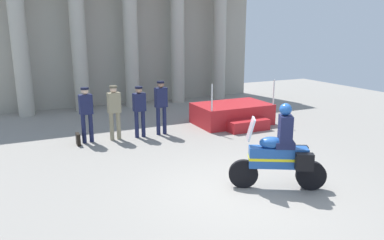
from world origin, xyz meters
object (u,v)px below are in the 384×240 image
(reviewing_stand, at_px, (233,114))
(officer_in_row_3, at_px, (161,103))
(officer_in_row_1, at_px, (114,108))
(officer_in_row_2, at_px, (139,108))
(briefcase_on_ground, at_px, (78,139))
(motorcycle_with_rider, at_px, (281,154))
(officer_in_row_0, at_px, (86,110))

(reviewing_stand, height_order, officer_in_row_3, officer_in_row_3)
(officer_in_row_1, xyz_separation_m, officer_in_row_2, (0.79, -0.06, -0.04))
(officer_in_row_3, xyz_separation_m, briefcase_on_ground, (-2.68, -0.03, -0.87))
(officer_in_row_2, relative_size, briefcase_on_ground, 4.57)
(officer_in_row_1, bearing_deg, officer_in_row_2, 170.48)
(reviewing_stand, relative_size, briefcase_on_ground, 7.41)
(officer_in_row_2, xyz_separation_m, briefcase_on_ground, (-1.94, -0.02, -0.79))
(reviewing_stand, xyz_separation_m, briefcase_on_ground, (-5.52, -0.19, -0.18))
(reviewing_stand, distance_m, motorcycle_with_rider, 5.69)
(motorcycle_with_rider, relative_size, briefcase_on_ground, 5.28)
(officer_in_row_3, bearing_deg, officer_in_row_2, -4.54)
(briefcase_on_ground, bearing_deg, officer_in_row_3, 0.63)
(officer_in_row_3, bearing_deg, officer_in_row_0, -7.73)
(reviewing_stand, height_order, briefcase_on_ground, reviewing_stand)
(officer_in_row_1, height_order, briefcase_on_ground, officer_in_row_1)
(officer_in_row_2, distance_m, briefcase_on_ground, 2.10)
(officer_in_row_1, relative_size, officer_in_row_3, 0.97)
(officer_in_row_3, distance_m, motorcycle_with_rider, 5.20)
(reviewing_stand, height_order, officer_in_row_1, officer_in_row_1)
(officer_in_row_0, relative_size, briefcase_on_ground, 4.74)
(officer_in_row_0, xyz_separation_m, officer_in_row_1, (0.84, -0.06, 0.00))
(officer_in_row_1, height_order, officer_in_row_3, officer_in_row_3)
(officer_in_row_0, relative_size, officer_in_row_2, 1.04)
(reviewing_stand, relative_size, officer_in_row_1, 1.56)
(officer_in_row_0, height_order, officer_in_row_1, officer_in_row_1)
(officer_in_row_0, distance_m, motorcycle_with_rider, 6.13)
(reviewing_stand, xyz_separation_m, officer_in_row_2, (-3.58, -0.17, 0.61))
(reviewing_stand, relative_size, officer_in_row_3, 1.51)
(officer_in_row_2, bearing_deg, reviewing_stand, 177.64)
(officer_in_row_0, bearing_deg, officer_in_row_3, 172.27)
(briefcase_on_ground, bearing_deg, motorcycle_with_rider, -55.72)
(officer_in_row_1, xyz_separation_m, motorcycle_with_rider, (2.33, -5.19, -0.21))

